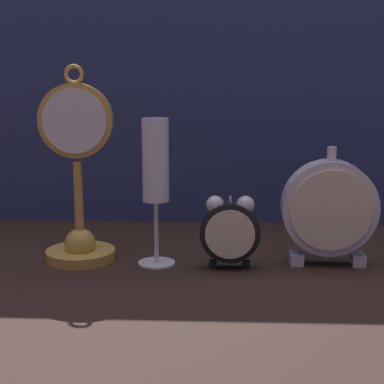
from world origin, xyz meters
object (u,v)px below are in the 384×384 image
alarm_clock_twin_bell (230,229)px  mantel_clock_silver (329,209)px  champagne_flute (156,172)px  pocket_watch_on_stand (78,191)px

alarm_clock_twin_bell → mantel_clock_silver: mantel_clock_silver is taller
mantel_clock_silver → champagne_flute: bearing=-178.3°
pocket_watch_on_stand → champagne_flute: size_ratio=1.35×
pocket_watch_on_stand → mantel_clock_silver: pocket_watch_on_stand is taller
pocket_watch_on_stand → champagne_flute: pocket_watch_on_stand is taller
champagne_flute → alarm_clock_twin_bell: bearing=-8.0°
alarm_clock_twin_bell → mantel_clock_silver: (0.15, 0.02, 0.03)m
alarm_clock_twin_bell → champagne_flute: size_ratio=0.50×
mantel_clock_silver → pocket_watch_on_stand: bearing=178.8°
mantel_clock_silver → alarm_clock_twin_bell: bearing=-171.0°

